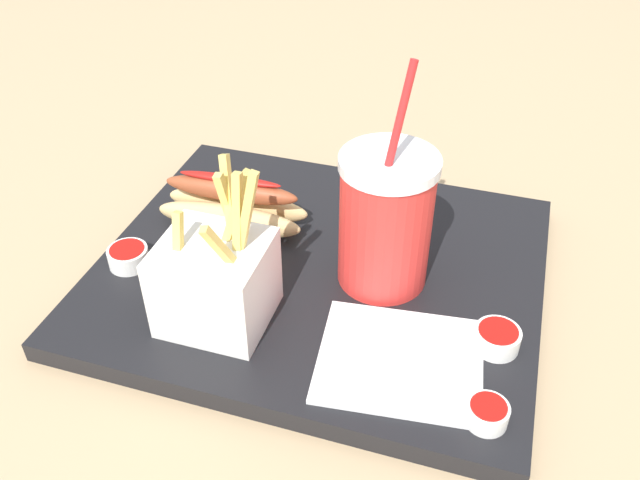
{
  "coord_description": "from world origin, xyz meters",
  "views": [
    {
      "loc": [
        0.15,
        -0.48,
        0.45
      ],
      "look_at": [
        0.0,
        0.0,
        0.05
      ],
      "focal_mm": 37.86,
      "sensor_mm": 36.0,
      "label": 1
    }
  ],
  "objects_px": {
    "hot_dog_1": "(232,206)",
    "napkin_stack": "(400,360)",
    "fries_basket": "(216,280)",
    "soda_cup": "(385,222)",
    "ketchup_cup_2": "(128,256)",
    "ketchup_cup_3": "(497,338)",
    "ketchup_cup_1": "(487,413)"
  },
  "relations": [
    {
      "from": "hot_dog_1",
      "to": "napkin_stack",
      "type": "bearing_deg",
      "value": -33.3
    },
    {
      "from": "hot_dog_1",
      "to": "napkin_stack",
      "type": "xyz_separation_m",
      "value": [
        0.21,
        -0.14,
        -0.02
      ]
    },
    {
      "from": "fries_basket",
      "to": "ketchup_cup_3",
      "type": "xyz_separation_m",
      "value": [
        0.24,
        0.04,
        -0.03
      ]
    },
    {
      "from": "hot_dog_1",
      "to": "napkin_stack",
      "type": "height_order",
      "value": "hot_dog_1"
    },
    {
      "from": "ketchup_cup_2",
      "to": "napkin_stack",
      "type": "height_order",
      "value": "ketchup_cup_2"
    },
    {
      "from": "soda_cup",
      "to": "ketchup_cup_2",
      "type": "bearing_deg",
      "value": -167.69
    },
    {
      "from": "soda_cup",
      "to": "hot_dog_1",
      "type": "xyz_separation_m",
      "value": [
        -0.17,
        0.04,
        -0.04
      ]
    },
    {
      "from": "soda_cup",
      "to": "ketchup_cup_3",
      "type": "xyz_separation_m",
      "value": [
        0.11,
        -0.06,
        -0.06
      ]
    },
    {
      "from": "soda_cup",
      "to": "ketchup_cup_1",
      "type": "bearing_deg",
      "value": -50.1
    },
    {
      "from": "hot_dog_1",
      "to": "ketchup_cup_2",
      "type": "height_order",
      "value": "hot_dog_1"
    },
    {
      "from": "ketchup_cup_1",
      "to": "ketchup_cup_3",
      "type": "height_order",
      "value": "ketchup_cup_3"
    },
    {
      "from": "ketchup_cup_1",
      "to": "soda_cup",
      "type": "bearing_deg",
      "value": 129.9
    },
    {
      "from": "hot_dog_1",
      "to": "ketchup_cup_1",
      "type": "distance_m",
      "value": 0.33
    },
    {
      "from": "soda_cup",
      "to": "napkin_stack",
      "type": "height_order",
      "value": "soda_cup"
    },
    {
      "from": "ketchup_cup_2",
      "to": "napkin_stack",
      "type": "distance_m",
      "value": 0.28
    },
    {
      "from": "fries_basket",
      "to": "hot_dog_1",
      "type": "relative_size",
      "value": 0.97
    },
    {
      "from": "soda_cup",
      "to": "napkin_stack",
      "type": "relative_size",
      "value": 1.6
    },
    {
      "from": "ketchup_cup_1",
      "to": "napkin_stack",
      "type": "bearing_deg",
      "value": 152.41
    },
    {
      "from": "ketchup_cup_3",
      "to": "ketchup_cup_1",
      "type": "bearing_deg",
      "value": -89.37
    },
    {
      "from": "hot_dog_1",
      "to": "ketchup_cup_1",
      "type": "height_order",
      "value": "hot_dog_1"
    },
    {
      "from": "hot_dog_1",
      "to": "ketchup_cup_2",
      "type": "relative_size",
      "value": 3.99
    },
    {
      "from": "napkin_stack",
      "to": "ketchup_cup_2",
      "type": "bearing_deg",
      "value": 170.78
    },
    {
      "from": "soda_cup",
      "to": "ketchup_cup_3",
      "type": "bearing_deg",
      "value": -26.44
    },
    {
      "from": "soda_cup",
      "to": "napkin_stack",
      "type": "xyz_separation_m",
      "value": [
        0.04,
        -0.1,
        -0.06
      ]
    },
    {
      "from": "fries_basket",
      "to": "napkin_stack",
      "type": "bearing_deg",
      "value": -1.92
    },
    {
      "from": "fries_basket",
      "to": "soda_cup",
      "type": "bearing_deg",
      "value": 36.3
    },
    {
      "from": "ketchup_cup_2",
      "to": "ketchup_cup_3",
      "type": "relative_size",
      "value": 1.0
    },
    {
      "from": "ketchup_cup_3",
      "to": "hot_dog_1",
      "type": "bearing_deg",
      "value": 161.34
    },
    {
      "from": "soda_cup",
      "to": "fries_basket",
      "type": "distance_m",
      "value": 0.16
    },
    {
      "from": "ketchup_cup_2",
      "to": "ketchup_cup_3",
      "type": "xyz_separation_m",
      "value": [
        0.35,
        -0.0,
        0.0
      ]
    },
    {
      "from": "ketchup_cup_2",
      "to": "ketchup_cup_3",
      "type": "height_order",
      "value": "same"
    },
    {
      "from": "ketchup_cup_2",
      "to": "ketchup_cup_3",
      "type": "distance_m",
      "value": 0.35
    }
  ]
}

